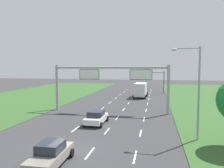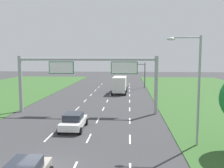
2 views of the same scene
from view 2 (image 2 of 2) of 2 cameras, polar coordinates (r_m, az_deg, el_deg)
The scene contains 8 objects.
lane_dashes_inner_left at distance 31.03m, azimuth -9.06°, elevation -6.69°, with size 0.14×68.40×0.01m.
lane_dashes_inner_right at distance 30.44m, azimuth -2.58°, elevation -6.87°, with size 0.14×68.40×0.01m.
lane_dashes_slip at distance 30.25m, azimuth 4.07°, elevation -6.96°, with size 0.14×68.40×0.01m.
car_lead_silver at distance 24.36m, azimuth -8.80°, elevation -8.39°, with size 2.21×4.22×1.56m.
box_truck at distance 47.46m, azimuth 1.82°, elevation -0.03°, with size 2.87×7.61×3.17m.
sign_gantry at distance 30.52m, azimuth -5.45°, elevation 2.43°, with size 17.24×0.44×7.00m.
traffic_light_mast at distance 55.54m, azimuth 5.53°, elevation 3.09°, with size 4.76×0.49×5.60m.
street_lamp at distance 19.99m, azimuth 18.25°, elevation 0.66°, with size 2.61×0.32×8.50m.
Camera 2 is at (5.14, -14.45, 6.93)m, focal length 40.00 mm.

